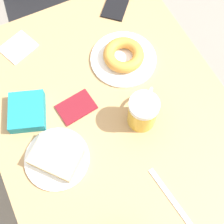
# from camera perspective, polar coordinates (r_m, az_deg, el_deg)

# --- Properties ---
(ground_plane) EXTENTS (8.00, 8.00, 0.00)m
(ground_plane) POSITION_cam_1_polar(r_m,az_deg,el_deg) (1.80, 0.00, -10.08)
(ground_plane) COLOR gray
(table) EXTENTS (0.82, 1.07, 0.76)m
(table) POSITION_cam_1_polar(r_m,az_deg,el_deg) (1.13, 0.00, -1.69)
(table) COLOR tan
(table) RESTS_ON ground_plane
(plate_with_cake) EXTENTS (0.21, 0.21, 0.04)m
(plate_with_cake) POSITION_cam_1_polar(r_m,az_deg,el_deg) (1.02, -10.13, -8.21)
(plate_with_cake) COLOR white
(plate_with_cake) RESTS_ON table
(plate_with_donut) EXTENTS (0.24, 0.24, 0.05)m
(plate_with_donut) POSITION_cam_1_polar(r_m,az_deg,el_deg) (1.16, 2.13, 10.12)
(plate_with_donut) COLOR white
(plate_with_donut) RESTS_ON table
(beer_mug_center) EXTENTS (0.12, 0.12, 0.13)m
(beer_mug_center) POSITION_cam_1_polar(r_m,az_deg,el_deg) (1.01, 5.69, 0.11)
(beer_mug_center) COLOR gold
(beer_mug_center) RESTS_ON table
(napkin_folded) EXTENTS (0.15, 0.14, 0.00)m
(napkin_folded) POSITION_cam_1_polar(r_m,az_deg,el_deg) (1.26, -16.78, 11.28)
(napkin_folded) COLOR white
(napkin_folded) RESTS_ON table
(knife) EXTENTS (0.04, 0.20, 0.00)m
(knife) POSITION_cam_1_polar(r_m,az_deg,el_deg) (1.01, 10.55, -14.95)
(knife) COLOR silver
(knife) RESTS_ON table
(passport_near_edge) EXTENTS (0.15, 0.15, 0.01)m
(passport_near_edge) POSITION_cam_1_polar(r_m,az_deg,el_deg) (1.33, 0.62, 18.64)
(passport_near_edge) COLOR black
(passport_near_edge) RESTS_ON table
(passport_far_edge) EXTENTS (0.14, 0.10, 0.01)m
(passport_far_edge) POSITION_cam_1_polar(r_m,az_deg,el_deg) (1.09, -6.57, 0.90)
(passport_far_edge) COLOR maroon
(passport_far_edge) RESTS_ON table
(blue_pouch) EXTENTS (0.16, 0.17, 0.04)m
(blue_pouch) POSITION_cam_1_polar(r_m,az_deg,el_deg) (1.09, -15.26, 0.10)
(blue_pouch) COLOR teal
(blue_pouch) RESTS_ON table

